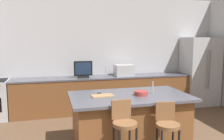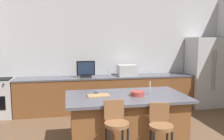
# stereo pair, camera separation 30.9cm
# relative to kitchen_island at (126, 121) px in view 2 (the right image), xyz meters

# --- Properties ---
(wall_back) EXTENTS (6.93, 0.12, 2.97)m
(wall_back) POSITION_rel_kitchen_island_xyz_m (0.11, 2.51, 1.02)
(wall_back) COLOR #BCBCC1
(wall_back) RESTS_ON ground_plane
(counter_back) EXTENTS (4.57, 0.62, 0.91)m
(counter_back) POSITION_rel_kitchen_island_xyz_m (0.04, 2.13, -0.01)
(counter_back) COLOR brown
(counter_back) RESTS_ON ground_plane
(kitchen_island) EXTENTS (2.02, 1.15, 0.92)m
(kitchen_island) POSITION_rel_kitchen_island_xyz_m (0.00, 0.00, 0.00)
(kitchen_island) COLOR black
(kitchen_island) RESTS_ON ground_plane
(refrigerator) EXTENTS (0.94, 0.75, 1.90)m
(refrigerator) POSITION_rel_kitchen_island_xyz_m (2.80, 2.07, 0.48)
(refrigerator) COLOR #B7BABF
(refrigerator) RESTS_ON ground_plane
(microwave) EXTENTS (0.48, 0.36, 0.29)m
(microwave) POSITION_rel_kitchen_island_xyz_m (0.56, 2.13, 0.58)
(microwave) COLOR #B7BABF
(microwave) RESTS_ON counter_back
(tv_monitor) EXTENTS (0.46, 0.16, 0.41)m
(tv_monitor) POSITION_rel_kitchen_island_xyz_m (-0.51, 2.08, 0.63)
(tv_monitor) COLOR black
(tv_monitor) RESTS_ON counter_back
(sink_faucet_back) EXTENTS (0.02, 0.02, 0.24)m
(sink_faucet_back) POSITION_rel_kitchen_island_xyz_m (0.11, 2.23, 0.56)
(sink_faucet_back) COLOR #B2B2B7
(sink_faucet_back) RESTS_ON counter_back
(sink_faucet_island) EXTENTS (0.02, 0.02, 0.22)m
(sink_faucet_island) POSITION_rel_kitchen_island_xyz_m (0.42, -0.00, 0.56)
(sink_faucet_island) COLOR #B2B2B7
(sink_faucet_island) RESTS_ON kitchen_island
(bar_stool_left) EXTENTS (0.34, 0.35, 1.01)m
(bar_stool_left) POSITION_rel_kitchen_island_xyz_m (-0.33, -0.72, 0.14)
(bar_stool_left) COLOR brown
(bar_stool_left) RESTS_ON ground_plane
(bar_stool_right) EXTENTS (0.34, 0.36, 0.94)m
(bar_stool_right) POSITION_rel_kitchen_island_xyz_m (0.31, -0.76, 0.09)
(bar_stool_right) COLOR brown
(bar_stool_right) RESTS_ON ground_plane
(fruit_bowl) EXTENTS (0.23, 0.23, 0.07)m
(fruit_bowl) POSITION_rel_kitchen_island_xyz_m (0.18, -0.06, 0.48)
(fruit_bowl) COLOR #993833
(fruit_bowl) RESTS_ON kitchen_island
(cell_phone) EXTENTS (0.08, 0.16, 0.01)m
(cell_phone) POSITION_rel_kitchen_island_xyz_m (-0.48, 0.22, 0.45)
(cell_phone) COLOR black
(cell_phone) RESTS_ON kitchen_island
(cutting_board) EXTENTS (0.38, 0.23, 0.02)m
(cutting_board) POSITION_rel_kitchen_island_xyz_m (-0.47, 0.04, 0.46)
(cutting_board) COLOR #A87F51
(cutting_board) RESTS_ON kitchen_island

